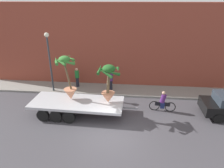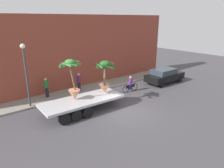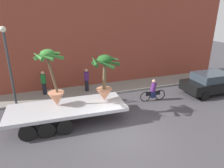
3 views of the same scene
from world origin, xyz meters
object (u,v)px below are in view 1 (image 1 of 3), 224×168
at_px(pedestrian_far_left, 77,77).
at_px(street_lamp, 49,55).
at_px(potted_palm_middle, 108,83).
at_px(flatbed_trailer, 73,104).
at_px(pedestrian_near_gate, 111,80).
at_px(cyclist, 163,102).
at_px(potted_palm_rear, 68,78).

distance_m(pedestrian_far_left, street_lamp, 3.03).
relative_size(potted_palm_middle, street_lamp, 0.54).
relative_size(flatbed_trailer, street_lamp, 1.50).
height_order(flatbed_trailer, street_lamp, street_lamp).
bearing_deg(street_lamp, flatbed_trailer, -50.25).
bearing_deg(pedestrian_far_left, pedestrian_near_gate, -7.32).
bearing_deg(cyclist, pedestrian_near_gate, 144.30).
relative_size(cyclist, pedestrian_near_gate, 1.08).
xyz_separation_m(cyclist, street_lamp, (-8.73, 2.16, 2.56)).
xyz_separation_m(potted_palm_middle, street_lamp, (-5.02, 3.09, 0.87)).
distance_m(flatbed_trailer, pedestrian_near_gate, 4.41).
xyz_separation_m(potted_palm_rear, street_lamp, (-2.30, 2.86, 0.72)).
distance_m(potted_palm_middle, street_lamp, 5.96).
bearing_deg(pedestrian_near_gate, cyclist, -35.70).
distance_m(flatbed_trailer, street_lamp, 4.79).
distance_m(cyclist, pedestrian_far_left, 7.64).
distance_m(potted_palm_rear, pedestrian_near_gate, 4.56).
height_order(cyclist, pedestrian_far_left, pedestrian_far_left).
bearing_deg(cyclist, flatbed_trailer, -170.71).
relative_size(cyclist, pedestrian_far_left, 1.08).
distance_m(flatbed_trailer, potted_palm_middle, 2.88).
bearing_deg(pedestrian_far_left, potted_palm_rear, -82.77).
relative_size(potted_palm_middle, pedestrian_far_left, 1.53).
relative_size(potted_palm_rear, pedestrian_near_gate, 1.78).
bearing_deg(potted_palm_rear, pedestrian_far_left, 97.23).
bearing_deg(street_lamp, potted_palm_rear, -51.14).
distance_m(potted_palm_middle, pedestrian_far_left, 5.41).
xyz_separation_m(flatbed_trailer, street_lamp, (-2.63, 3.16, 2.46)).
height_order(pedestrian_far_left, street_lamp, street_lamp).
relative_size(pedestrian_near_gate, pedestrian_far_left, 1.00).
xyz_separation_m(potted_palm_rear, pedestrian_far_left, (-0.50, 3.91, -1.47)).
height_order(cyclist, street_lamp, street_lamp).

